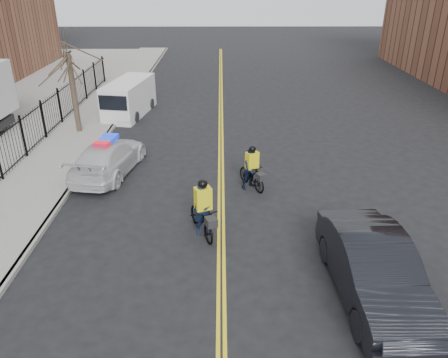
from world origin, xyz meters
The scene contains 12 objects.
ground centered at (0.00, 0.00, 0.00)m, with size 120.00×120.00×0.00m, color black.
center_line_left centered at (-0.08, 8.00, 0.01)m, with size 0.10×60.00×0.01m, color yellow.
center_line_right centered at (0.08, 8.00, 0.01)m, with size 0.10×60.00×0.01m, color yellow.
sidewalk centered at (-7.50, 8.00, 0.07)m, with size 3.00×60.00×0.15m, color gray.
curb centered at (-6.00, 8.00, 0.07)m, with size 0.20×60.00×0.15m, color gray.
iron_fence centered at (-9.00, 8.00, 1.00)m, with size 0.12×28.00×2.00m, color black, non-canonical shape.
street_tree centered at (-7.60, 10.00, 3.53)m, with size 3.20×3.20×4.80m.
police_cruiser centered at (-4.80, 4.89, 0.72)m, with size 2.78×5.18×1.59m.
dark_sedan centered at (3.98, -3.09, 0.86)m, with size 1.82×5.22×1.72m, color black.
cargo_van centered at (-5.53, 13.31, 1.00)m, with size 2.55×5.10×2.04m.
cyclist_near centered at (-0.57, 0.06, 0.69)m, with size 1.41×2.13×1.97m.
cyclist_far centered at (1.22, 3.44, 0.71)m, with size 1.30×1.80×1.80m.
Camera 1 is at (0.00, -12.29, 7.91)m, focal length 35.00 mm.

